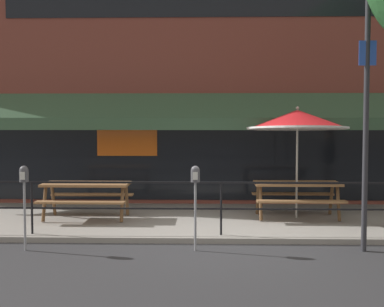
{
  "coord_description": "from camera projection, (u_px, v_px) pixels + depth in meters",
  "views": [
    {
      "loc": [
        -0.25,
        -9.27,
        2.14
      ],
      "look_at": [
        -0.56,
        1.6,
        1.5
      ],
      "focal_mm": 50.0,
      "sensor_mm": 36.0,
      "label": 1
    }
  ],
  "objects": [
    {
      "name": "street_sign_pole",
      "position": [
        366.0,
        111.0,
        8.72
      ],
      "size": [
        0.28,
        0.09,
        4.53
      ],
      "color": "#2D2D33",
      "rests_on": "ground"
    },
    {
      "name": "picnic_table_left",
      "position": [
        87.0,
        190.0,
        11.22
      ],
      "size": [
        1.8,
        1.42,
        0.76
      ],
      "color": "brown",
      "rests_on": "patio_deck"
    },
    {
      "name": "parking_meter_near",
      "position": [
        24.0,
        182.0,
        8.84
      ],
      "size": [
        0.15,
        0.16,
        1.42
      ],
      "color": "gray",
      "rests_on": "ground"
    },
    {
      "name": "patio_umbrella_centre",
      "position": [
        297.0,
        120.0,
        11.3
      ],
      "size": [
        2.14,
        2.14,
        2.38
      ],
      "color": "#B7B2A8",
      "rests_on": "patio_deck"
    },
    {
      "name": "ground_plane",
      "position": [
        221.0,
        244.0,
        9.37
      ],
      "size": [
        120.0,
        120.0,
        0.0
      ],
      "primitive_type": "plane",
      "color": "#2D2D30"
    },
    {
      "name": "picnic_table_centre",
      "position": [
        297.0,
        190.0,
        11.34
      ],
      "size": [
        1.8,
        1.42,
        0.76
      ],
      "color": "brown",
      "rests_on": "patio_deck"
    },
    {
      "name": "patio_deck",
      "position": [
        219.0,
        220.0,
        11.37
      ],
      "size": [
        15.0,
        4.0,
        0.1
      ],
      "primitive_type": "cube",
      "color": "gray",
      "rests_on": "ground"
    },
    {
      "name": "patio_railing",
      "position": [
        221.0,
        197.0,
        9.63
      ],
      "size": [
        13.84,
        0.04,
        0.97
      ],
      "color": "black",
      "rests_on": "patio_deck"
    },
    {
      "name": "parking_meter_far",
      "position": [
        195.0,
        182.0,
        8.82
      ],
      "size": [
        0.15,
        0.16,
        1.42
      ],
      "color": "gray",
      "rests_on": "ground"
    },
    {
      "name": "restaurant_building",
      "position": [
        217.0,
        54.0,
        13.36
      ],
      "size": [
        15.0,
        1.6,
        7.72
      ],
      "color": "brown",
      "rests_on": "ground"
    }
  ]
}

